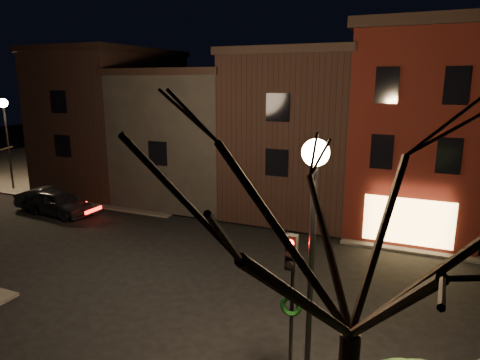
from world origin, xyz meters
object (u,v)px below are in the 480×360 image
at_px(bare_tree_right, 360,192).
at_px(parked_car_b, 49,200).
at_px(street_lamp_far, 5,119).
at_px(parked_car_a, 58,202).
at_px(street_lamp_near, 314,202).
at_px(traffic_signal, 291,285).

xyz_separation_m(bare_tree_right, parked_car_b, (-20.00, 11.95, -5.46)).
height_order(street_lamp_far, parked_car_a, street_lamp_far).
relative_size(street_lamp_near, street_lamp_far, 1.00).
height_order(traffic_signal, parked_car_a, traffic_signal).
bearing_deg(traffic_signal, street_lamp_far, 154.55).
bearing_deg(street_lamp_near, street_lamp_far, 154.17).
height_order(street_lamp_near, street_lamp_far, same).
relative_size(street_lamp_far, traffic_signal, 1.60).
relative_size(traffic_signal, parked_car_a, 0.91).
distance_m(bare_tree_right, parked_car_b, 23.93).
distance_m(traffic_signal, bare_tree_right, 4.87).
bearing_deg(street_lamp_near, bare_tree_right, -62.53).
relative_size(street_lamp_near, parked_car_b, 1.56).
bearing_deg(parked_car_a, street_lamp_near, -112.13).
xyz_separation_m(street_lamp_near, bare_tree_right, (1.30, -2.50, 0.97)).
xyz_separation_m(street_lamp_far, parked_car_b, (6.50, -2.75, -4.49)).
relative_size(traffic_signal, parked_car_b, 0.98).
bearing_deg(bare_tree_right, parked_car_a, 148.41).
relative_size(street_lamp_far, parked_car_b, 1.56).
distance_m(street_lamp_near, traffic_signal, 2.49).
bearing_deg(parked_car_b, street_lamp_far, 62.85).
distance_m(parked_car_a, parked_car_b, 1.25).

